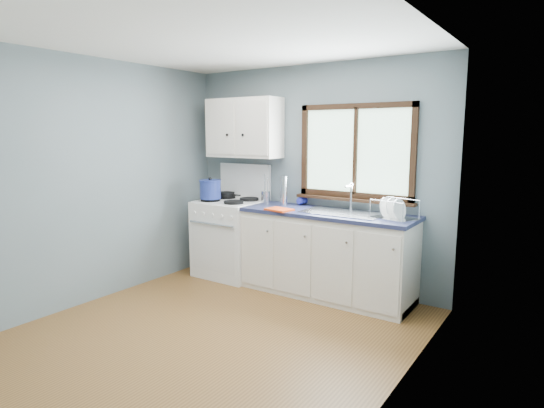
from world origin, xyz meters
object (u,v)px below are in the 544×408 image
Objects in this scene: base_cabinets at (326,258)px; dish_rack at (394,213)px; gas_range at (231,236)px; thermos at (284,191)px; utensil_crock at (266,196)px; skillet at (226,194)px; sink at (343,219)px; stockpot at (210,189)px.

dish_rack reaches higher than base_cabinets.
base_cabinets is (1.31, 0.02, -0.08)m from gas_range.
thermos is (-0.60, 0.09, 0.68)m from base_cabinets.
skillet is at bearing -173.45° from utensil_crock.
sink is at bearing 0.71° from gas_range.
sink is (1.49, 0.02, 0.37)m from gas_range.
utensil_crock is at bearing 169.48° from base_cabinets.
base_cabinets is 5.45× the size of utensil_crock.
sink is 2.50× the size of thermos.
stockpot is (-1.66, -0.18, 0.22)m from sink.
dish_rack is at bearing -6.20° from utensil_crock.
gas_range reaches higher than skillet.
sink reaches higher than dish_rack.
base_cabinets is at bearing -5.72° from skillet.
thermos is at bearing -2.67° from skillet.
stockpot is at bearing -160.73° from dish_rack.
sink is 0.55m from dish_rack.
stockpot is 0.92m from thermos.
thermos is (-0.78, 0.09, 0.23)m from sink.
gas_range is 3.02× the size of dish_rack.
sink reaches higher than base_cabinets.
gas_range is 2.08m from dish_rack.
stockpot is (-0.17, -0.16, 0.58)m from gas_range.
skillet is at bearing -168.15° from dish_rack.
dish_rack is (0.54, -0.01, 0.11)m from sink.
thermos is at bearing 17.16° from stockpot.
stockpot is at bearing -148.25° from utensil_crock.
stockpot is 0.96× the size of utensil_crock.
base_cabinets is 0.91m from dish_rack.
skillet is 0.30m from stockpot.
dish_rack is (1.63, -0.18, -0.02)m from utensil_crock.
base_cabinets is 4.11× the size of dish_rack.
stockpot is (-1.48, -0.18, 0.67)m from base_cabinets.
skillet is at bearing 179.03° from thermos.
gas_range is 0.53m from skillet.
base_cabinets is 2.20× the size of sink.
utensil_crock is (0.57, 0.35, -0.08)m from stockpot.
utensil_crock reaches higher than base_cabinets.
dish_rack is at bearing -4.20° from thermos.
utensil_crock is at bearing 165.48° from thermos.
skillet is 0.88m from thermos.
thermos reaches higher than stockpot.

